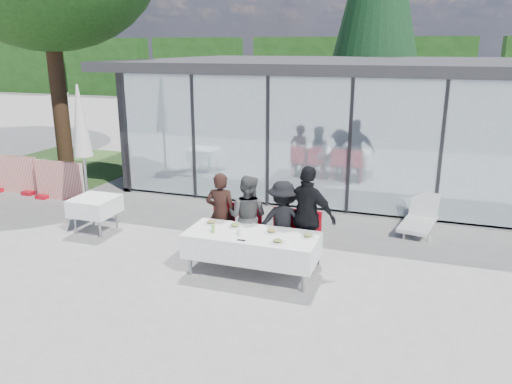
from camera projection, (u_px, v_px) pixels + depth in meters
ground at (247, 282)px, 8.38m from camera, size 90.00×90.00×0.00m
pavilion at (406, 105)px, 14.57m from camera, size 14.80×8.80×3.44m
treeline at (359, 71)px, 33.81m from camera, size 62.50×2.00×4.40m
dining_table at (252, 245)px, 8.51m from camera, size 2.26×0.96×0.75m
diner_a at (221, 214)px, 9.33m from camera, size 0.64×0.64×1.58m
diner_chair_a at (222, 225)px, 9.46m from camera, size 0.44×0.44×0.97m
diner_b at (248, 217)px, 9.17m from camera, size 0.80×0.80×1.57m
diner_chair_b at (249, 228)px, 9.29m from camera, size 0.44×0.44×0.97m
diner_c at (282, 222)px, 8.97m from camera, size 1.24×1.24×1.52m
diner_chair_c at (283, 233)px, 9.09m from camera, size 0.44×0.44×0.97m
diner_d at (308, 217)px, 8.79m from camera, size 1.32×1.32×1.83m
diner_chair_d at (308, 236)px, 8.95m from camera, size 0.44×0.44×0.97m
plate_a at (211, 222)px, 8.91m from camera, size 0.25×0.25×0.07m
plate_b at (235, 226)px, 8.75m from camera, size 0.25×0.25×0.07m
plate_c at (272, 231)px, 8.49m from camera, size 0.25×0.25×0.07m
plate_d at (308, 236)px, 8.28m from camera, size 0.25×0.25×0.07m
plate_extra at (278, 241)px, 8.05m from camera, size 0.25×0.25×0.07m
juice_bottle at (213, 229)px, 8.48m from camera, size 0.06×0.06×0.14m
drinking_glasses at (239, 232)px, 8.38m from camera, size 0.07×0.07×0.10m
folded_eyeglasses at (241, 240)px, 8.14m from camera, size 0.14×0.03×0.01m
spare_table_left at (95, 206)px, 10.54m from camera, size 0.86×0.86×0.74m
market_umbrella at (81, 130)px, 11.23m from camera, size 0.50×0.50×3.00m
lounger at (420, 218)px, 10.71m from camera, size 0.84×1.42×0.72m
grass_patch at (67, 166)px, 16.46m from camera, size 5.00×5.00×0.02m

